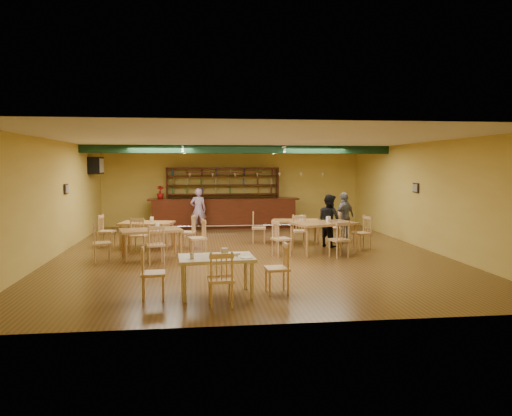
{
  "coord_description": "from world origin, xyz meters",
  "views": [
    {
      "loc": [
        -1.34,
        -12.88,
        2.34
      ],
      "look_at": [
        0.29,
        0.6,
        1.15
      ],
      "focal_mm": 33.85,
      "sensor_mm": 36.0,
      "label": 1
    }
  ],
  "objects": [
    {
      "name": "parmesan_shaker",
      "position": [
        -1.45,
        -4.46,
        0.77
      ],
      "size": [
        0.08,
        0.08,
        0.11
      ],
      "primitive_type": "cylinder",
      "rotation": [
        0.0,
        0.0,
        0.06
      ],
      "color": "#EAE5C6",
      "rests_on": "near_table"
    },
    {
      "name": "patron_bar",
      "position": [
        -1.34,
        4.33,
        0.77
      ],
      "size": [
        0.6,
        0.43,
        1.55
      ],
      "primitive_type": "imported",
      "rotation": [
        0.0,
        0.0,
        3.26
      ],
      "color": "#874597",
      "rests_on": "ground"
    },
    {
      "name": "ac_unit",
      "position": [
        -4.8,
        4.2,
        2.35
      ],
      "size": [
        0.34,
        0.7,
        0.48
      ],
      "primitive_type": "cube",
      "color": "silver",
      "rests_on": "wall_left"
    },
    {
      "name": "poinsettia",
      "position": [
        -2.72,
        5.15,
        1.37
      ],
      "size": [
        0.34,
        0.34,
        0.47
      ],
      "primitive_type": "imported",
      "rotation": [
        0.0,
        0.0,
        0.35
      ],
      "color": "#980E0E",
      "rests_on": "bar_counter"
    },
    {
      "name": "dining_table_d",
      "position": [
        2.01,
        -0.3,
        0.41
      ],
      "size": [
        1.87,
        1.44,
        0.83
      ],
      "primitive_type": "cube",
      "rotation": [
        0.0,
        0.0,
        0.3
      ],
      "color": "#9B6137",
      "rests_on": "ground"
    },
    {
      "name": "track_rail_left",
      "position": [
        -1.8,
        3.4,
        2.94
      ],
      "size": [
        0.05,
        2.5,
        0.05
      ],
      "primitive_type": "cube",
      "color": "silver",
      "rests_on": "ceiling"
    },
    {
      "name": "napkin_stack",
      "position": [
        -0.69,
        -4.12,
        0.73
      ],
      "size": [
        0.22,
        0.18,
        0.03
      ],
      "primitive_type": "cube",
      "rotation": [
        0.0,
        0.0,
        0.18
      ],
      "color": "white",
      "rests_on": "near_table"
    },
    {
      "name": "dining_table_b",
      "position": [
        1.63,
        1.43,
        0.35
      ],
      "size": [
        1.48,
        0.99,
        0.7
      ],
      "primitive_type": "cube",
      "rotation": [
        0.0,
        0.0,
        -0.12
      ],
      "color": "#9B6137",
      "rests_on": "ground"
    },
    {
      "name": "near_table",
      "position": [
        -1.02,
        -4.31,
        0.36
      ],
      "size": [
        1.39,
        0.94,
        0.71
      ],
      "primitive_type": "cube",
      "rotation": [
        0.0,
        0.0,
        0.06
      ],
      "color": "tan",
      "rests_on": "ground"
    },
    {
      "name": "patron_right_b",
      "position": [
        3.21,
        1.7,
        0.76
      ],
      "size": [
        0.93,
        0.83,
        1.51
      ],
      "primitive_type": "imported",
      "rotation": [
        0.0,
        0.0,
        3.78
      ],
      "color": "slate",
      "rests_on": "ground"
    },
    {
      "name": "pizza_server",
      "position": [
        -0.79,
        -4.27,
        0.73
      ],
      "size": [
        0.3,
        0.27,
        0.0
      ],
      "primitive_type": "cube",
      "rotation": [
        0.0,
        0.0,
        -0.7
      ],
      "color": "silver",
      "rests_on": "pizza_tray"
    },
    {
      "name": "side_plate",
      "position": [
        -0.5,
        -4.5,
        0.72
      ],
      "size": [
        0.23,
        0.23,
        0.01
      ],
      "primitive_type": "cylinder",
      "rotation": [
        0.0,
        0.0,
        0.06
      ],
      "color": "white",
      "rests_on": "near_table"
    },
    {
      "name": "ceiling_beam",
      "position": [
        0.0,
        2.8,
        2.87
      ],
      "size": [
        10.0,
        0.3,
        0.25
      ],
      "primitive_type": "cube",
      "color": "black",
      "rests_on": "ceiling"
    },
    {
      "name": "dining_table_a",
      "position": [
        -2.81,
        1.09,
        0.37
      ],
      "size": [
        1.61,
        1.15,
        0.73
      ],
      "primitive_type": "cube",
      "rotation": [
        0.0,
        0.0,
        -0.2
      ],
      "color": "#9B6137",
      "rests_on": "ground"
    },
    {
      "name": "floor",
      "position": [
        0.0,
        0.0,
        0.0
      ],
      "size": [
        12.0,
        12.0,
        0.0
      ],
      "primitive_type": "plane",
      "color": "#523517",
      "rests_on": "ground"
    },
    {
      "name": "picture_left",
      "position": [
        -4.97,
        1.0,
        1.7
      ],
      "size": [
        0.04,
        0.34,
        0.28
      ],
      "primitive_type": "cube",
      "color": "black",
      "rests_on": "wall_left"
    },
    {
      "name": "pizza_tray",
      "position": [
        -0.93,
        -4.31,
        0.72
      ],
      "size": [
        0.41,
        0.41,
        0.01
      ],
      "primitive_type": "cylinder",
      "rotation": [
        0.0,
        0.0,
        0.02
      ],
      "color": "silver",
      "rests_on": "near_table"
    },
    {
      "name": "track_rail_right",
      "position": [
        1.4,
        3.4,
        2.94
      ],
      "size": [
        0.05,
        2.5,
        0.05
      ],
      "primitive_type": "cube",
      "color": "silver",
      "rests_on": "ceiling"
    },
    {
      "name": "patron_right_a",
      "position": [
        2.43,
        0.63,
        0.76
      ],
      "size": [
        0.85,
        0.92,
        1.52
      ],
      "primitive_type": "imported",
      "rotation": [
        0.0,
        0.0,
        2.04
      ],
      "color": "black",
      "rests_on": "ground"
    },
    {
      "name": "dining_table_c",
      "position": [
        -2.53,
        -0.57,
        0.37
      ],
      "size": [
        1.65,
        1.21,
        0.74
      ],
      "primitive_type": "cube",
      "rotation": [
        0.0,
        0.0,
        0.23
      ],
      "color": "#9B6137",
      "rests_on": "ground"
    },
    {
      "name": "back_bar_hutch",
      "position": [
        -0.38,
        5.78,
        1.14
      ],
      "size": [
        4.32,
        0.4,
        2.28
      ],
      "primitive_type": "cube",
      "color": "#34190A",
      "rests_on": "ground"
    },
    {
      "name": "bar_counter",
      "position": [
        -0.38,
        5.15,
        0.56
      ],
      "size": [
        5.59,
        0.85,
        1.13
      ],
      "primitive_type": "cube",
      "color": "#34190A",
      "rests_on": "ground"
    },
    {
      "name": "picture_right",
      "position": [
        4.97,
        0.5,
        1.7
      ],
      "size": [
        0.04,
        0.34,
        0.28
      ],
      "primitive_type": "cube",
      "color": "black",
      "rests_on": "wall_right"
    }
  ]
}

